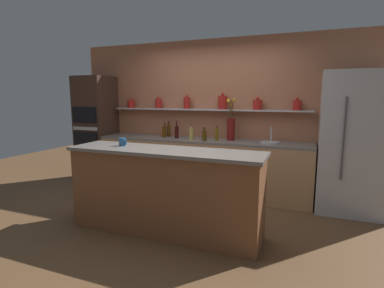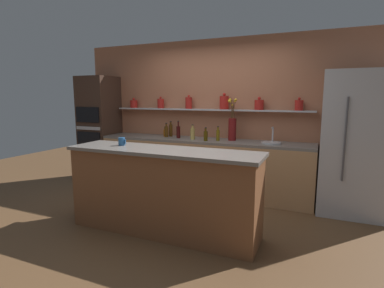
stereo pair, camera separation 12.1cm
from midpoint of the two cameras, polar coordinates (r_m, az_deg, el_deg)
ground_plane at (r=4.13m, az=-3.53°, el=-14.24°), size 12.00×12.00×0.00m
back_wall_unit at (r=5.29m, az=3.70°, el=5.46°), size 5.20×0.28×2.60m
back_counter_unit at (r=5.13m, az=0.89°, el=-4.18°), size 3.63×0.62×0.92m
island_counter at (r=3.63m, az=-6.15°, el=-8.92°), size 2.36×0.61×1.02m
refrigerator at (r=4.70m, az=27.78°, el=0.13°), size 0.91×0.73×1.98m
oven_tower at (r=6.12m, az=-18.27°, el=2.69°), size 0.62×0.64×2.01m
flower_vase at (r=4.94m, az=6.71°, el=3.20°), size 0.14×0.17×0.68m
sink_fixture at (r=4.77m, az=13.95°, el=0.47°), size 0.30×0.30×0.25m
bottle_sauce_0 at (r=5.40m, az=-6.18°, el=2.12°), size 0.06×0.06×0.17m
bottle_wine_1 at (r=5.17m, az=-3.60°, el=2.33°), size 0.07×0.07×0.30m
bottle_spirit_2 at (r=5.01m, az=-0.84°, el=2.04°), size 0.08×0.08×0.25m
bottle_oil_3 at (r=4.89m, az=4.02°, el=1.77°), size 0.06×0.06×0.23m
bottle_spirit_4 at (r=5.41m, az=-5.08°, el=2.67°), size 0.06×0.06×0.27m
bottle_spirit_5 at (r=5.32m, az=-5.90°, el=2.43°), size 0.06×0.06×0.25m
bottle_sauce_6 at (r=5.11m, az=1.60°, el=1.83°), size 0.06×0.06×0.18m
bottle_oil_7 at (r=4.83m, az=1.69°, el=1.60°), size 0.06×0.06×0.22m
coffee_mug at (r=3.85m, az=-14.02°, el=0.40°), size 0.10×0.08×0.10m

